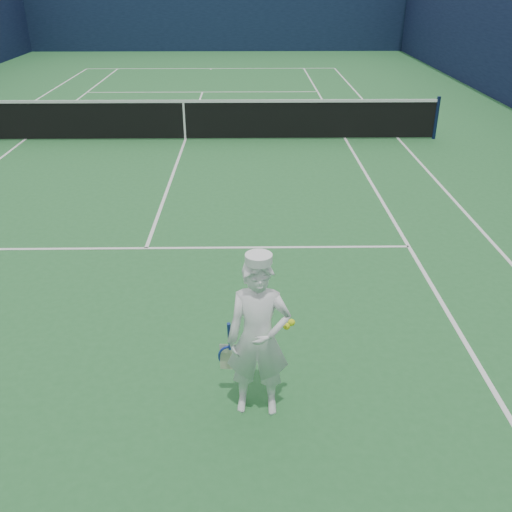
% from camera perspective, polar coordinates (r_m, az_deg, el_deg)
% --- Properties ---
extents(ground, '(80.00, 80.00, 0.00)m').
position_cam_1_polar(ground, '(15.02, -7.08, 11.47)').
color(ground, '#276832').
rests_on(ground, ground).
extents(court_markings, '(11.03, 23.83, 0.01)m').
position_cam_1_polar(court_markings, '(15.02, -7.08, 11.48)').
color(court_markings, white).
rests_on(court_markings, ground).
extents(windscreen_fence, '(20.12, 36.12, 4.00)m').
position_cam_1_polar(windscreen_fence, '(14.63, -7.53, 19.04)').
color(windscreen_fence, '#0E1933').
rests_on(windscreen_fence, ground).
extents(tennis_net, '(12.88, 0.09, 1.07)m').
position_cam_1_polar(tennis_net, '(14.88, -7.20, 13.53)').
color(tennis_net, '#141E4C').
rests_on(tennis_net, ground).
extents(tennis_player, '(0.76, 0.49, 1.69)m').
position_cam_1_polar(tennis_player, '(5.34, 0.23, -8.21)').
color(tennis_player, white).
rests_on(tennis_player, ground).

